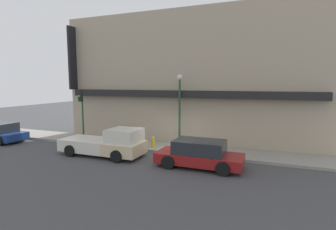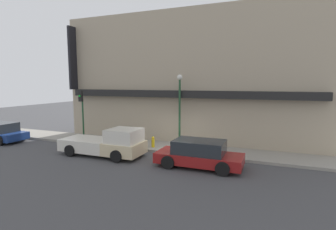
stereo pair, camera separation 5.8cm
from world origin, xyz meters
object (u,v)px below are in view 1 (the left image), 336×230
(pickup_truck, at_px, (107,144))
(traffic_light, at_px, (82,107))
(fire_hydrant, at_px, (153,142))
(street_lamp, at_px, (180,101))
(parked_car, at_px, (199,154))

(pickup_truck, height_order, traffic_light, traffic_light)
(fire_hydrant, relative_size, street_lamp, 0.15)
(street_lamp, relative_size, traffic_light, 1.30)
(parked_car, distance_m, street_lamp, 5.07)
(pickup_truck, bearing_deg, street_lamp, 46.53)
(street_lamp, bearing_deg, pickup_truck, -133.28)
(pickup_truck, distance_m, parked_car, 5.85)
(pickup_truck, distance_m, fire_hydrant, 3.16)
(pickup_truck, xyz_separation_m, traffic_light, (-3.61, 2.09, 1.99))
(fire_hydrant, distance_m, traffic_light, 6.02)
(street_lamp, bearing_deg, traffic_light, -167.50)
(pickup_truck, bearing_deg, parked_car, -0.19)
(parked_car, height_order, traffic_light, traffic_light)
(traffic_light, bearing_deg, pickup_truck, -30.13)
(parked_car, relative_size, traffic_light, 1.22)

